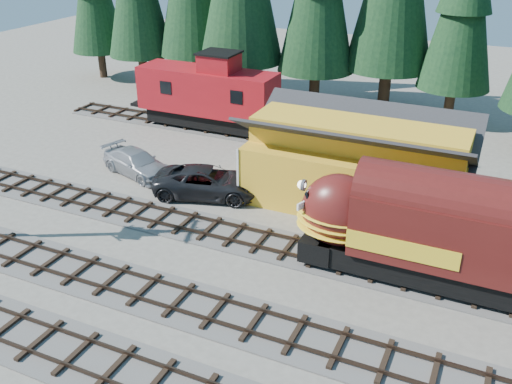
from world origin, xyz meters
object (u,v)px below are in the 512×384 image
at_px(depot, 357,155).
at_px(pickup_truck_b, 137,163).
at_px(caboose, 208,94).
at_px(locomotive, 461,242).
at_px(pickup_truck_a, 208,182).

distance_m(depot, pickup_truck_b, 14.07).
height_order(depot, caboose, caboose).
xyz_separation_m(depot, caboose, (-13.69, 7.50, -0.20)).
relative_size(depot, locomotive, 0.82).
distance_m(depot, caboose, 15.61).
height_order(caboose, pickup_truck_b, caboose).
xyz_separation_m(locomotive, pickup_truck_a, (-14.57, 3.67, -1.59)).
bearing_deg(depot, pickup_truck_b, -171.79).
bearing_deg(locomotive, pickup_truck_b, 167.43).
relative_size(depot, caboose, 1.18).
bearing_deg(pickup_truck_b, caboose, 17.38).
height_order(locomotive, pickup_truck_b, locomotive).
bearing_deg(pickup_truck_a, caboose, 11.97).
bearing_deg(caboose, depot, -28.71).
height_order(depot, pickup_truck_b, depot).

